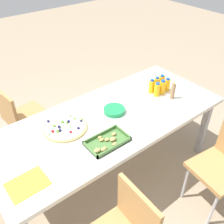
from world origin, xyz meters
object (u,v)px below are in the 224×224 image
object	(u,v)px
snack_tray	(107,142)
fruit_pizza	(65,127)
plate_stack	(114,110)
napkin_stack	(146,81)
juice_bottle_1	(157,84)
cardboard_tube	(173,91)
juice_bottle_4	(162,87)
juice_bottle_2	(152,86)
paper_folder	(27,184)
juice_bottle_0	(162,82)
chair_near_right	(21,116)
juice_bottle_5	(157,90)
juice_bottle_3	(167,85)
party_table	(109,123)

from	to	relation	value
snack_tray	fruit_pizza	bearing A→B (deg)	-65.57
plate_stack	napkin_stack	xyz separation A→B (m)	(-0.62, -0.22, -0.01)
juice_bottle_1	cardboard_tube	distance (m)	0.21
juice_bottle_4	cardboard_tube	xyz separation A→B (m)	(-0.01, 0.12, 0.02)
juice_bottle_2	paper_folder	bearing A→B (deg)	11.56
juice_bottle_0	plate_stack	bearing A→B (deg)	3.14
fruit_pizza	plate_stack	world-z (taller)	fruit_pizza
chair_near_right	plate_stack	bearing A→B (deg)	30.82
plate_stack	fruit_pizza	bearing A→B (deg)	-9.99
juice_bottle_0	juice_bottle_5	distance (m)	0.17
juice_bottle_2	plate_stack	world-z (taller)	juice_bottle_2
juice_bottle_3	paper_folder	xyz separation A→B (m)	(1.61, 0.23, -0.06)
party_table	juice_bottle_3	bearing A→B (deg)	179.88
fruit_pizza	paper_folder	distance (m)	0.60
chair_near_right	snack_tray	distance (m)	1.14
chair_near_right	juice_bottle_5	size ratio (longest dim) A/B	5.70
juice_bottle_0	juice_bottle_3	distance (m)	0.08
chair_near_right	juice_bottle_4	world-z (taller)	juice_bottle_4
juice_bottle_2	paper_folder	world-z (taller)	juice_bottle_2
party_table	napkin_stack	distance (m)	0.76
fruit_pizza	cardboard_tube	xyz separation A→B (m)	(-1.05, 0.25, 0.07)
juice_bottle_0	napkin_stack	world-z (taller)	juice_bottle_0
party_table	juice_bottle_2	world-z (taller)	juice_bottle_2
juice_bottle_1	cardboard_tube	bearing A→B (deg)	92.40
juice_bottle_4	plate_stack	bearing A→B (deg)	-4.64
plate_stack	paper_folder	xyz separation A→B (m)	(0.95, 0.27, -0.02)
juice_bottle_3	napkin_stack	world-z (taller)	juice_bottle_3
fruit_pizza	paper_folder	bearing A→B (deg)	35.68
juice_bottle_1	paper_folder	bearing A→B (deg)	11.14
juice_bottle_1	juice_bottle_4	bearing A→B (deg)	88.20
juice_bottle_5	fruit_pizza	bearing A→B (deg)	-7.47
snack_tray	napkin_stack	world-z (taller)	snack_tray
plate_stack	juice_bottle_4	bearing A→B (deg)	175.36
chair_near_right	juice_bottle_3	bearing A→B (deg)	49.90
napkin_stack	chair_near_right	bearing A→B (deg)	-25.05
fruit_pizza	snack_tray	world-z (taller)	fruit_pizza
juice_bottle_1	fruit_pizza	bearing A→B (deg)	-2.62
chair_near_right	juice_bottle_1	bearing A→B (deg)	50.73
chair_near_right	juice_bottle_0	size ratio (longest dim) A/B	5.77
juice_bottle_5	cardboard_tube	bearing A→B (deg)	124.06
juice_bottle_2	party_table	bearing A→B (deg)	6.71
juice_bottle_2	cardboard_tube	bearing A→B (deg)	112.87
snack_tray	cardboard_tube	world-z (taller)	cardboard_tube
snack_tray	cardboard_tube	xyz separation A→B (m)	(-0.89, -0.11, 0.07)
juice_bottle_3	juice_bottle_5	bearing A→B (deg)	1.52
juice_bottle_1	juice_bottle_0	bearing A→B (deg)	-178.80
juice_bottle_1	plate_stack	size ratio (longest dim) A/B	0.75
snack_tray	juice_bottle_4	bearing A→B (deg)	-164.97
juice_bottle_1	juice_bottle_3	size ratio (longest dim) A/B	1.05
chair_near_right	cardboard_tube	bearing A→B (deg)	44.41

